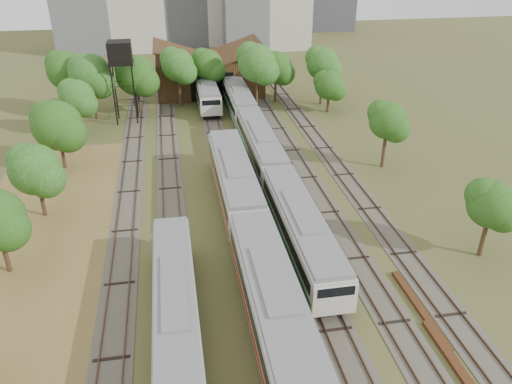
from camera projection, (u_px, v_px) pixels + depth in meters
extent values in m
plane|color=#475123|center=(320.00, 373.00, 28.94)|extent=(240.00, 240.00, 0.00)
cube|color=brown|center=(24.00, 317.00, 33.12)|extent=(14.00, 60.00, 0.04)
cube|color=#4C473D|center=(129.00, 192.00, 48.84)|extent=(2.60, 80.00, 0.06)
cube|color=#472D1E|center=(121.00, 192.00, 48.69)|extent=(0.08, 80.00, 0.14)
cube|color=#472D1E|center=(136.00, 190.00, 48.91)|extent=(0.08, 80.00, 0.14)
cube|color=#4C473D|center=(170.00, 189.00, 49.46)|extent=(2.60, 80.00, 0.06)
cube|color=#472D1E|center=(163.00, 188.00, 49.31)|extent=(0.08, 80.00, 0.14)
cube|color=#472D1E|center=(177.00, 187.00, 49.53)|extent=(0.08, 80.00, 0.14)
cube|color=#4C473D|center=(230.00, 184.00, 50.39)|extent=(2.60, 80.00, 0.06)
cube|color=#472D1E|center=(223.00, 184.00, 50.23)|extent=(0.08, 80.00, 0.14)
cube|color=#472D1E|center=(237.00, 182.00, 50.45)|extent=(0.08, 80.00, 0.14)
cube|color=#4C473D|center=(269.00, 181.00, 51.00)|extent=(2.60, 80.00, 0.06)
cube|color=#472D1E|center=(262.00, 180.00, 50.85)|extent=(0.08, 80.00, 0.14)
cube|color=#472D1E|center=(276.00, 179.00, 51.07)|extent=(0.08, 80.00, 0.14)
cube|color=#4C473D|center=(307.00, 178.00, 51.62)|extent=(2.60, 80.00, 0.06)
cube|color=#472D1E|center=(300.00, 177.00, 51.47)|extent=(0.08, 80.00, 0.14)
cube|color=#472D1E|center=(313.00, 176.00, 51.69)|extent=(0.08, 80.00, 0.14)
cube|color=#4C473D|center=(344.00, 175.00, 52.24)|extent=(2.60, 80.00, 0.06)
cube|color=#472D1E|center=(337.00, 174.00, 52.08)|extent=(0.08, 80.00, 0.14)
cube|color=#472D1E|center=(350.00, 173.00, 52.31)|extent=(0.08, 80.00, 0.14)
cube|color=black|center=(272.00, 324.00, 31.89)|extent=(2.42, 15.64, 0.88)
cube|color=beige|center=(273.00, 302.00, 31.04)|extent=(3.19, 17.00, 2.75)
cube|color=black|center=(273.00, 298.00, 30.89)|extent=(3.25, 15.64, 0.94)
cube|color=slate|center=(273.00, 282.00, 30.31)|extent=(2.94, 16.66, 0.40)
cube|color=maroon|center=(273.00, 312.00, 31.40)|extent=(3.25, 16.66, 0.50)
cube|color=black|center=(235.00, 196.00, 47.13)|extent=(2.42, 15.64, 0.88)
cube|color=beige|center=(234.00, 179.00, 46.28)|extent=(3.19, 17.00, 2.75)
cube|color=black|center=(234.00, 176.00, 46.12)|extent=(3.25, 15.64, 0.94)
cube|color=slate|center=(234.00, 164.00, 45.54)|extent=(2.94, 16.66, 0.40)
cube|color=maroon|center=(235.00, 187.00, 46.64)|extent=(3.25, 16.66, 0.50)
cube|color=black|center=(300.00, 247.00, 39.76)|extent=(2.21, 15.64, 0.80)
cube|color=beige|center=(301.00, 229.00, 38.98)|extent=(2.91, 17.00, 2.51)
cube|color=black|center=(301.00, 226.00, 38.84)|extent=(2.97, 15.64, 0.85)
cube|color=slate|center=(302.00, 213.00, 38.31)|extent=(2.68, 16.66, 0.36)
cube|color=#1B6E3A|center=(301.00, 237.00, 39.31)|extent=(2.97, 16.66, 0.45)
cube|color=beige|center=(335.00, 300.00, 31.69)|extent=(2.95, 0.25, 2.26)
cube|color=black|center=(260.00, 159.00, 54.99)|extent=(2.21, 15.64, 0.80)
cube|color=beige|center=(260.00, 145.00, 54.22)|extent=(2.91, 17.00, 2.51)
cube|color=black|center=(260.00, 142.00, 54.08)|extent=(2.97, 15.64, 0.85)
cube|color=slate|center=(261.00, 132.00, 53.55)|extent=(2.68, 16.66, 0.36)
cube|color=#1B6E3A|center=(260.00, 151.00, 54.55)|extent=(2.97, 16.66, 0.45)
cube|color=black|center=(238.00, 109.00, 70.23)|extent=(2.21, 15.64, 0.80)
cube|color=beige|center=(238.00, 97.00, 69.46)|extent=(2.91, 17.00, 2.51)
cube|color=black|center=(238.00, 95.00, 69.31)|extent=(2.97, 15.64, 0.85)
cube|color=slate|center=(237.00, 87.00, 68.78)|extent=(2.68, 16.66, 0.36)
cube|color=#1B6E3A|center=(238.00, 102.00, 69.78)|extent=(2.97, 16.66, 0.45)
cube|color=black|center=(207.00, 101.00, 73.52)|extent=(2.17, 14.72, 0.79)
cube|color=beige|center=(206.00, 90.00, 72.77)|extent=(2.85, 16.00, 2.46)
cube|color=black|center=(206.00, 88.00, 72.63)|extent=(2.91, 14.72, 0.84)
cube|color=slate|center=(206.00, 81.00, 72.11)|extent=(2.63, 15.68, 0.35)
cube|color=#1B6E3A|center=(206.00, 95.00, 73.09)|extent=(2.91, 15.68, 0.44)
cube|color=beige|center=(211.00, 108.00, 65.90)|extent=(2.89, 0.25, 2.21)
cube|color=black|center=(178.00, 328.00, 31.68)|extent=(2.02, 16.56, 0.73)
cube|color=gray|center=(176.00, 310.00, 30.98)|extent=(2.66, 18.00, 2.30)
cube|color=black|center=(175.00, 306.00, 30.85)|extent=(2.72, 16.56, 0.78)
cube|color=slate|center=(174.00, 293.00, 30.36)|extent=(2.45, 17.64, 0.33)
cylinder|color=black|center=(114.00, 96.00, 63.87)|extent=(0.19, 0.19, 7.67)
cylinder|color=black|center=(135.00, 95.00, 64.27)|extent=(0.19, 0.19, 7.67)
cylinder|color=black|center=(115.00, 91.00, 66.12)|extent=(0.19, 0.19, 7.67)
cylinder|color=black|center=(135.00, 90.00, 66.52)|extent=(0.19, 0.19, 7.67)
cube|color=black|center=(121.00, 63.00, 63.36)|extent=(3.02, 3.02, 0.20)
cube|color=black|center=(120.00, 52.00, 62.71)|extent=(2.88, 2.88, 2.59)
cube|color=#522E17|center=(463.00, 375.00, 28.62)|extent=(0.59, 8.89, 0.30)
cube|color=#522E17|center=(420.00, 308.00, 33.71)|extent=(0.50, 8.00, 0.26)
cube|color=#381F14|center=(209.00, 74.00, 78.00)|extent=(16.00, 11.00, 5.50)
cube|color=#381F14|center=(182.00, 53.00, 75.82)|extent=(8.45, 11.55, 2.96)
cube|color=#381F14|center=(234.00, 51.00, 77.05)|extent=(8.45, 11.55, 2.96)
cube|color=black|center=(212.00, 87.00, 73.51)|extent=(6.40, 0.15, 4.12)
cylinder|color=#382616|center=(5.00, 251.00, 36.74)|extent=(0.36, 0.36, 3.64)
cylinder|color=#382616|center=(42.00, 198.00, 44.05)|extent=(0.36, 0.36, 3.58)
sphere|color=#1E5316|center=(35.00, 170.00, 42.76)|extent=(4.46, 4.46, 4.46)
cylinder|color=#382616|center=(62.00, 152.00, 52.93)|extent=(0.36, 0.36, 3.79)
sphere|color=#1E5316|center=(57.00, 126.00, 51.56)|extent=(5.21, 5.21, 5.21)
cylinder|color=#382616|center=(81.00, 121.00, 61.40)|extent=(0.36, 0.36, 3.83)
sphere|color=#1E5316|center=(77.00, 97.00, 60.02)|extent=(4.27, 4.27, 4.27)
cylinder|color=#382616|center=(71.00, 97.00, 68.61)|extent=(0.36, 0.36, 4.72)
sphere|color=#1E5316|center=(66.00, 71.00, 66.90)|extent=(5.19, 5.19, 5.19)
cylinder|color=#382616|center=(95.00, 102.00, 66.71)|extent=(0.36, 0.36, 4.67)
sphere|color=#1E5316|center=(90.00, 75.00, 65.03)|extent=(5.52, 5.52, 5.52)
cylinder|color=#382616|center=(139.00, 98.00, 69.13)|extent=(0.36, 0.36, 4.12)
sphere|color=#1E5316|center=(136.00, 75.00, 67.64)|extent=(5.45, 5.45, 5.45)
cylinder|color=#382616|center=(180.00, 91.00, 71.08)|extent=(0.36, 0.36, 4.75)
sphere|color=#1E5316|center=(178.00, 65.00, 69.37)|extent=(4.60, 4.60, 4.60)
cylinder|color=#382616|center=(209.00, 87.00, 73.39)|extent=(0.36, 0.36, 4.34)
sphere|color=#1E5316|center=(208.00, 65.00, 71.82)|extent=(4.35, 4.35, 4.35)
cylinder|color=#382616|center=(257.00, 93.00, 69.48)|extent=(0.36, 0.36, 5.29)
sphere|color=#1E5316|center=(257.00, 63.00, 67.57)|extent=(5.17, 5.17, 5.17)
cylinder|color=#382616|center=(275.00, 88.00, 73.62)|extent=(0.36, 0.36, 3.99)
sphere|color=#1E5316|center=(276.00, 67.00, 72.18)|extent=(4.67, 4.67, 4.67)
cylinder|color=#382616|center=(321.00, 89.00, 72.30)|extent=(0.36, 0.36, 4.65)
sphere|color=#1E5316|center=(323.00, 64.00, 70.62)|extent=(4.62, 4.62, 4.62)
cylinder|color=#382616|center=(484.00, 236.00, 38.59)|extent=(0.36, 0.36, 3.61)
sphere|color=#1E5316|center=(492.00, 204.00, 37.29)|extent=(3.65, 3.65, 3.65)
cylinder|color=#382616|center=(384.00, 149.00, 53.14)|extent=(0.36, 0.36, 4.13)
sphere|color=#1E5316|center=(388.00, 121.00, 51.65)|extent=(3.89, 3.89, 3.89)
cylinder|color=#382616|center=(328.00, 102.00, 69.56)|extent=(0.36, 0.36, 3.03)
sphere|color=#1E5316|center=(329.00, 85.00, 68.47)|extent=(4.03, 4.03, 4.03)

